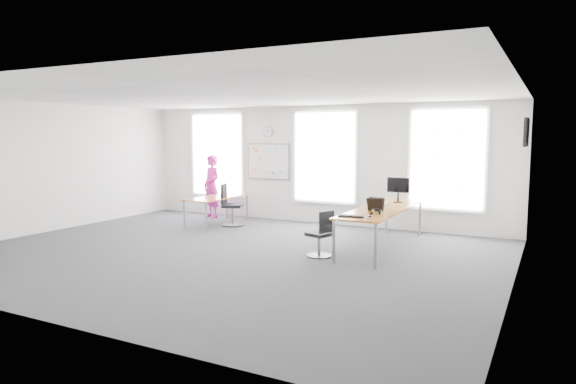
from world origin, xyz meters
The scene contains 24 objects.
floor centered at (0.00, 0.00, 0.00)m, with size 10.00×10.00×0.00m, color #2A2A2F.
ceiling centered at (0.00, 0.00, 3.00)m, with size 10.00×10.00×0.00m, color silver.
wall_back centered at (0.00, 4.00, 1.50)m, with size 10.00×10.00×0.00m, color white.
wall_front centered at (0.00, -4.00, 1.50)m, with size 10.00×10.00×0.00m, color white.
wall_left centered at (-5.00, 0.00, 1.50)m, with size 10.00×10.00×0.00m, color white.
wall_right centered at (5.00, 0.00, 1.50)m, with size 10.00×10.00×0.00m, color white.
window_left centered at (-3.00, 3.97, 1.70)m, with size 1.60×0.06×2.20m, color white.
window_mid centered at (0.30, 3.97, 1.70)m, with size 1.60×0.06×2.20m, color white.
window_right centered at (3.30, 3.97, 1.70)m, with size 1.60×0.06×2.20m, color white.
desk_right centered at (2.47, 1.84, 0.75)m, with size 0.88×3.31×0.81m.
desk_left centered at (-2.09, 2.64, 0.64)m, with size 0.77×1.93×0.70m.
chair_right centered at (1.71, 0.58, 0.38)m, with size 0.50×0.49×0.87m.
chair_left centered at (-1.66, 2.59, 0.46)m, with size 0.61×0.61×1.05m.
person centered at (-2.83, 3.45, 0.86)m, with size 0.63×0.41×1.72m, color #C52294.
whiteboard centered at (-1.35, 3.97, 1.55)m, with size 1.20×0.03×0.90m, color white.
wall_clock centered at (-1.35, 3.97, 2.35)m, with size 0.30×0.30×0.04m, color gray.
tv centered at (4.95, 3.00, 2.30)m, with size 0.06×0.90×0.55m, color black.
keyboard centered at (2.31, 0.51, 0.82)m, with size 0.45×0.16×0.02m, color black.
mouse centered at (2.62, 0.64, 0.83)m, with size 0.06×0.10×0.04m, color black.
lens_cap centered at (2.53, 0.95, 0.81)m, with size 0.07×0.07×0.01m, color black.
headphones centered at (2.62, 0.99, 0.86)m, with size 0.18×0.10×0.11m.
laptop_sleeve centered at (2.49, 1.35, 0.93)m, with size 0.33×0.20×0.26m.
paper_stack centered at (2.42, 1.79, 0.86)m, with size 0.31×0.23×0.11m, color beige.
monitor centered at (2.50, 2.85, 1.13)m, with size 0.48×0.20×0.54m.
Camera 1 is at (5.47, -7.96, 2.24)m, focal length 32.00 mm.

